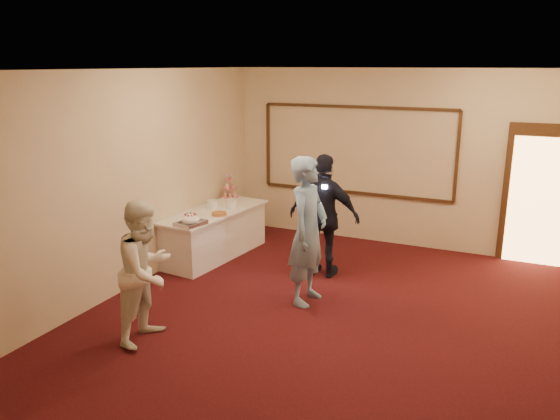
# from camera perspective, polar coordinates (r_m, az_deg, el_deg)

# --- Properties ---
(floor) EXTENTS (7.00, 7.00, 0.00)m
(floor) POSITION_cam_1_polar(r_m,az_deg,el_deg) (6.71, 5.29, -12.17)
(floor) COLOR black
(floor) RESTS_ON ground
(room_walls) EXTENTS (6.04, 7.04, 3.02)m
(room_walls) POSITION_cam_1_polar(r_m,az_deg,el_deg) (6.06, 5.75, 5.12)
(room_walls) COLOR beige
(room_walls) RESTS_ON floor
(wall_molding) EXTENTS (3.45, 0.04, 1.55)m
(wall_molding) POSITION_cam_1_polar(r_m,az_deg,el_deg) (9.64, 7.93, 6.17)
(wall_molding) COLOR black
(wall_molding) RESTS_ON room_walls
(doorway) EXTENTS (1.05, 0.07, 2.20)m
(doorway) POSITION_cam_1_polar(r_m,az_deg,el_deg) (9.33, 25.39, 1.30)
(doorway) COLOR black
(doorway) RESTS_ON floor
(buffet_table) EXTENTS (1.03, 2.16, 0.77)m
(buffet_table) POSITION_cam_1_polar(r_m,az_deg,el_deg) (8.96, -6.95, -2.43)
(buffet_table) COLOR white
(buffet_table) RESTS_ON floor
(pavlova_tray) EXTENTS (0.38, 0.49, 0.17)m
(pavlova_tray) POSITION_cam_1_polar(r_m,az_deg,el_deg) (8.08, -9.33, -1.11)
(pavlova_tray) COLOR silver
(pavlova_tray) RESTS_ON buffet_table
(cupcake_stand) EXTENTS (0.30, 0.30, 0.45)m
(cupcake_stand) POSITION_cam_1_polar(r_m,az_deg,el_deg) (9.70, -5.26, 2.27)
(cupcake_stand) COLOR #DB567A
(cupcake_stand) RESTS_ON buffet_table
(plate_stack_a) EXTENTS (0.17, 0.17, 0.15)m
(plate_stack_a) POSITION_cam_1_polar(r_m,az_deg,el_deg) (8.94, -7.09, 0.56)
(plate_stack_a) COLOR white
(plate_stack_a) RESTS_ON buffet_table
(plate_stack_b) EXTENTS (0.17, 0.17, 0.15)m
(plate_stack_b) POSITION_cam_1_polar(r_m,az_deg,el_deg) (9.00, -5.12, 0.70)
(plate_stack_b) COLOR white
(plate_stack_b) RESTS_ON buffet_table
(tart) EXTENTS (0.27, 0.27, 0.06)m
(tart) POSITION_cam_1_polar(r_m,az_deg,el_deg) (8.54, -6.38, -0.45)
(tart) COLOR white
(tart) RESTS_ON buffet_table
(man) EXTENTS (0.50, 0.73, 1.95)m
(man) POSITION_cam_1_polar(r_m,az_deg,el_deg) (7.04, 2.95, -2.22)
(man) COLOR #759FC6
(man) RESTS_ON floor
(woman) EXTENTS (0.64, 0.81, 1.64)m
(woman) POSITION_cam_1_polar(r_m,az_deg,el_deg) (6.31, -13.79, -6.22)
(woman) COLOR white
(woman) RESTS_ON floor
(guest) EXTENTS (1.07, 0.45, 1.82)m
(guest) POSITION_cam_1_polar(r_m,az_deg,el_deg) (7.97, 4.62, -0.66)
(guest) COLOR black
(guest) RESTS_ON floor
(camera_flash) EXTENTS (0.08, 0.05, 0.05)m
(camera_flash) POSITION_cam_1_polar(r_m,az_deg,el_deg) (7.69, 4.67, 2.42)
(camera_flash) COLOR white
(camera_flash) RESTS_ON guest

